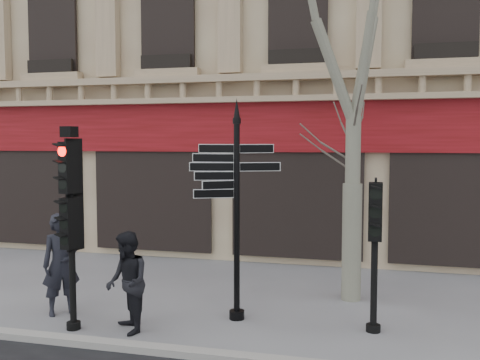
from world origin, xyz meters
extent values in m
plane|color=slate|center=(0.00, 0.00, 0.00)|extent=(80.00, 80.00, 0.00)
cube|color=gray|center=(0.00, -1.40, 0.06)|extent=(80.00, 0.25, 0.12)
cube|color=#610A09|center=(0.00, 4.88, 3.60)|extent=(28.00, 0.25, 1.30)
cube|color=#998363|center=(0.00, 4.65, 4.57)|extent=(28.00, 0.35, 0.74)
cylinder|color=black|center=(-0.43, 0.44, 1.77)|extent=(0.11, 0.11, 3.54)
cylinder|color=black|center=(-0.43, 0.44, 0.08)|extent=(0.28, 0.28, 0.16)
cone|color=black|center=(-0.43, 0.44, 3.81)|extent=(0.12, 0.12, 0.35)
cylinder|color=black|center=(-3.02, -0.77, 1.60)|extent=(0.11, 0.11, 3.19)
cylinder|color=black|center=(-3.02, -0.77, 0.06)|extent=(0.24, 0.24, 0.13)
cube|color=black|center=(-3.02, -0.77, 1.85)|extent=(0.43, 0.35, 0.87)
cube|color=black|center=(-3.02, -0.77, 2.79)|extent=(0.43, 0.35, 0.87)
sphere|color=#FF0C05|center=(-3.02, -0.77, 3.02)|extent=(0.18, 0.18, 0.18)
cube|color=black|center=(-3.02, -0.77, 3.39)|extent=(0.25, 0.29, 0.18)
cylinder|color=black|center=(1.98, 0.39, 1.27)|extent=(0.12, 0.12, 2.55)
cylinder|color=black|center=(1.98, 0.39, 0.07)|extent=(0.26, 0.26, 0.14)
cube|color=black|center=(1.98, 0.39, 2.06)|extent=(0.43, 0.31, 0.97)
cylinder|color=gray|center=(1.53, 2.17, 1.19)|extent=(0.39, 0.39, 2.38)
cylinder|color=gray|center=(1.53, 2.17, 3.03)|extent=(0.30, 0.30, 1.51)
imported|color=black|center=(-3.66, -0.10, 0.95)|extent=(0.81, 0.80, 1.89)
imported|color=black|center=(-2.05, -0.68, 0.86)|extent=(1.03, 1.06, 1.72)
camera|label=1|loc=(1.99, -8.76, 3.23)|focal=40.00mm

